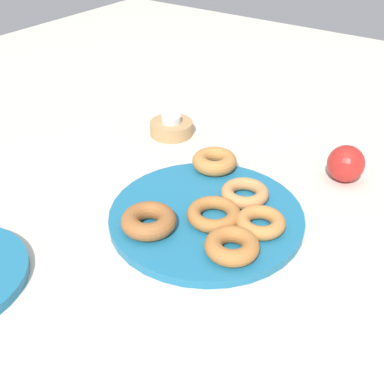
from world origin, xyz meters
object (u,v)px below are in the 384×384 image
at_px(tealight, 171,119).
at_px(donut_2, 261,222).
at_px(donut_plate, 206,216).
at_px(candle_holder, 171,128).
at_px(donut_4, 149,221).
at_px(donut_3, 214,214).
at_px(donut_5, 245,193).
at_px(donut_1, 214,161).
at_px(donut_0, 232,246).
at_px(apple, 346,164).

bearing_deg(tealight, donut_2, -121.29).
height_order(donut_plate, candle_holder, candle_holder).
bearing_deg(candle_holder, donut_2, -121.29).
relative_size(donut_plate, donut_4, 3.69).
relative_size(donut_3, donut_5, 1.07).
relative_size(donut_1, tealight, 2.00).
xyz_separation_m(donut_0, candle_holder, (0.28, 0.33, -0.01)).
xyz_separation_m(donut_0, donut_2, (0.08, -0.01, -0.00)).
bearing_deg(donut_2, candle_holder, 58.71).
relative_size(donut_4, apple, 1.27).
bearing_deg(apple, tealight, 95.92).
bearing_deg(donut_plate, donut_1, 27.89).
xyz_separation_m(donut_1, donut_4, (-0.22, -0.02, 0.00)).
height_order(donut_1, candle_holder, donut_1).
relative_size(donut_0, donut_5, 1.00).
bearing_deg(apple, donut_plate, 150.94).
xyz_separation_m(donut_3, tealight, (0.23, 0.26, 0.01)).
bearing_deg(donut_2, apple, -11.26).
xyz_separation_m(donut_plate, apple, (0.26, -0.14, 0.03)).
distance_m(donut_2, tealight, 0.39).
bearing_deg(donut_1, donut_3, -147.27).
relative_size(donut_2, donut_3, 0.90).
xyz_separation_m(donut_plate, tealight, (0.22, 0.24, 0.03)).
relative_size(donut_plate, candle_holder, 3.46).
bearing_deg(donut_4, apple, -29.33).
height_order(donut_5, candle_holder, donut_5).
height_order(donut_0, tealight, tealight).
distance_m(donut_plate, donut_1, 0.15).
xyz_separation_m(donut_2, apple, (0.24, -0.05, 0.01)).
relative_size(donut_3, donut_4, 1.00).
bearing_deg(donut_plate, donut_4, 149.91).
bearing_deg(tealight, donut_1, -117.26).
relative_size(donut_0, donut_3, 0.94).
bearing_deg(candle_holder, donut_0, -130.57).
relative_size(donut_plate, donut_2, 4.10).
distance_m(donut_0, donut_5, 0.15).
xyz_separation_m(donut_0, donut_3, (0.05, 0.07, -0.00)).
height_order(donut_5, tealight, tealight).
bearing_deg(donut_4, donut_5, -27.24).
relative_size(donut_1, donut_2, 1.07).
xyz_separation_m(donut_2, tealight, (0.20, 0.34, 0.01)).
relative_size(donut_0, donut_1, 0.98).
relative_size(donut_plate, donut_0, 3.93).
bearing_deg(apple, donut_2, 168.74).
distance_m(donut_3, donut_4, 0.11).
distance_m(donut_5, candle_holder, 0.31).
xyz_separation_m(donut_plate, donut_4, (-0.09, 0.05, 0.02)).
bearing_deg(donut_5, donut_0, -157.36).
height_order(donut_4, donut_5, donut_4).
height_order(donut_1, apple, apple).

